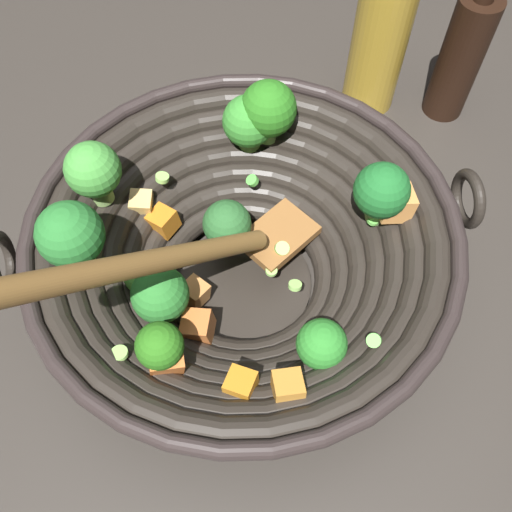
# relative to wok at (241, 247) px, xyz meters

# --- Properties ---
(ground_plane) EXTENTS (4.00, 4.00, 0.00)m
(ground_plane) POSITION_rel_wok_xyz_m (-0.00, -0.00, -0.07)
(ground_plane) COLOR #332D28
(wok) EXTENTS (0.38, 0.40, 0.25)m
(wok) POSITION_rel_wok_xyz_m (0.00, 0.00, 0.00)
(wok) COLOR black
(wok) RESTS_ON ground
(soy_sauce_bottle) EXTENTS (0.05, 0.05, 0.20)m
(soy_sauce_bottle) POSITION_rel_wok_xyz_m (0.30, -0.17, 0.01)
(soy_sauce_bottle) COLOR black
(soy_sauce_bottle) RESTS_ON ground
(cooking_oil_bottle) EXTENTS (0.06, 0.06, 0.23)m
(cooking_oil_bottle) POSITION_rel_wok_xyz_m (0.29, -0.08, 0.02)
(cooking_oil_bottle) COLOR gold
(cooking_oil_bottle) RESTS_ON ground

